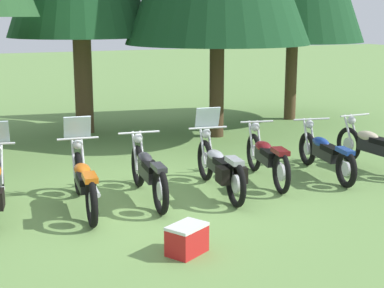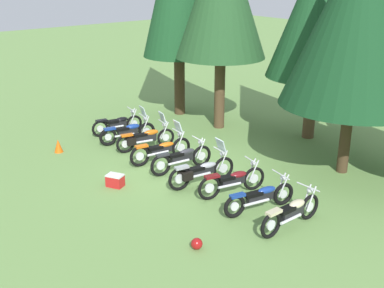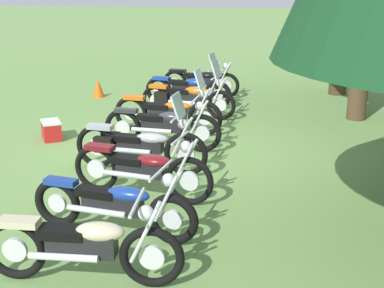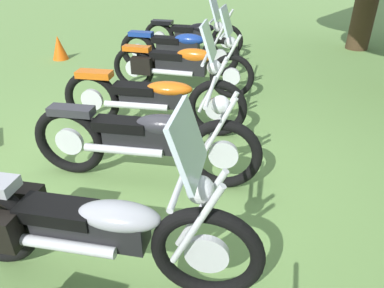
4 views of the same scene
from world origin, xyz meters
The scene contains 8 objects.
ground_plane centered at (0.00, 0.00, 0.00)m, with size 80.00×80.00×0.00m, color #6B934C.
motorcycle_3 centered at (-1.09, -0.04, 0.47)m, with size 0.68×2.34×1.38m.
motorcycle_4 centered at (-0.01, 0.01, 0.46)m, with size 0.72×2.30×1.02m.
motorcycle_5 centered at (1.22, -0.20, 0.48)m, with size 0.79×2.34×1.39m.
motorcycle_6 centered at (2.33, 0.09, 0.46)m, with size 0.76×2.22×1.02m.
motorcycle_7 centered at (3.56, -0.03, 0.43)m, with size 0.80×2.28×0.99m.
motorcycle_8 centered at (4.70, -0.08, 0.46)m, with size 0.73×2.24×1.01m.
picnic_cooler centered at (-0.37, -2.33, 0.19)m, with size 0.61×0.55×0.39m.
Camera 1 is at (-3.25, -8.69, 2.99)m, focal length 54.48 mm.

